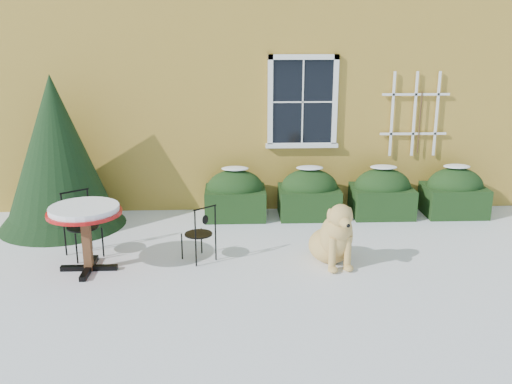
{
  "coord_description": "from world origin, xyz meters",
  "views": [
    {
      "loc": [
        -0.33,
        -7.04,
        3.2
      ],
      "look_at": [
        0.0,
        1.0,
        0.9
      ],
      "focal_mm": 40.0,
      "sensor_mm": 36.0,
      "label": 1
    }
  ],
  "objects_px": {
    "patio_chair_far": "(81,224)",
    "evergreen_shrub": "(58,167)",
    "bistro_table": "(85,217)",
    "dog": "(334,238)",
    "patio_chair_near": "(200,233)"
  },
  "relations": [
    {
      "from": "evergreen_shrub",
      "to": "dog",
      "type": "bearing_deg",
      "value": -23.22
    },
    {
      "from": "evergreen_shrub",
      "to": "dog",
      "type": "height_order",
      "value": "evergreen_shrub"
    },
    {
      "from": "evergreen_shrub",
      "to": "patio_chair_near",
      "type": "bearing_deg",
      "value": -34.15
    },
    {
      "from": "patio_chair_near",
      "to": "bistro_table",
      "type": "bearing_deg",
      "value": -28.06
    },
    {
      "from": "patio_chair_far",
      "to": "evergreen_shrub",
      "type": "bearing_deg",
      "value": 78.66
    },
    {
      "from": "evergreen_shrub",
      "to": "dog",
      "type": "xyz_separation_m",
      "value": [
        4.3,
        -1.84,
        -0.63
      ]
    },
    {
      "from": "bistro_table",
      "to": "patio_chair_far",
      "type": "distance_m",
      "value": 0.67
    },
    {
      "from": "bistro_table",
      "to": "dog",
      "type": "relative_size",
      "value": 0.92
    },
    {
      "from": "patio_chair_near",
      "to": "dog",
      "type": "relative_size",
      "value": 0.77
    },
    {
      "from": "bistro_table",
      "to": "dog",
      "type": "distance_m",
      "value": 3.43
    },
    {
      "from": "evergreen_shrub",
      "to": "patio_chair_far",
      "type": "xyz_separation_m",
      "value": [
        0.68,
        -1.36,
        -0.54
      ]
    },
    {
      "from": "bistro_table",
      "to": "patio_chair_near",
      "type": "distance_m",
      "value": 1.59
    },
    {
      "from": "patio_chair_near",
      "to": "patio_chair_far",
      "type": "distance_m",
      "value": 1.75
    },
    {
      "from": "patio_chair_near",
      "to": "patio_chair_far",
      "type": "relative_size",
      "value": 0.87
    },
    {
      "from": "patio_chair_far",
      "to": "bistro_table",
      "type": "bearing_deg",
      "value": -107.17
    }
  ]
}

